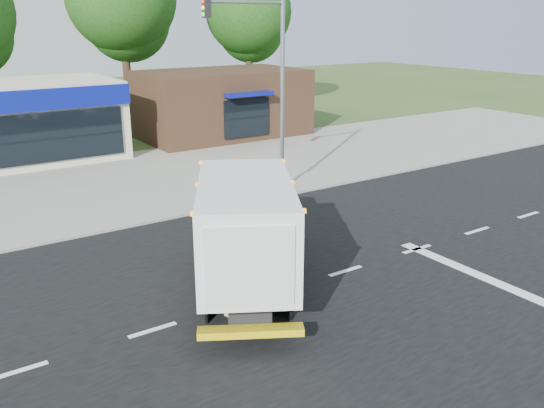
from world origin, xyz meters
name	(u,v)px	position (x,y,z in m)	size (l,w,h in m)	color
ground	(345,271)	(0.00, 0.00, 0.00)	(120.00, 120.00, 0.00)	#385123
road_asphalt	(345,271)	(0.00, 0.00, 0.00)	(60.00, 14.00, 0.02)	black
sidewalk	(213,199)	(0.00, 8.20, 0.06)	(60.00, 2.40, 0.12)	gray
parking_apron	(156,170)	(0.00, 14.00, 0.01)	(60.00, 9.00, 0.02)	gray
lane_markings	(412,276)	(1.35, -1.35, 0.02)	(55.20, 7.00, 0.01)	silver
ems_box_truck	(245,222)	(-2.88, 0.88, 1.84)	(5.47, 7.38, 3.20)	black
emergency_worker	(231,278)	(-4.01, -0.33, 0.97)	(0.79, 0.64, 1.98)	#C6BB84
brown_storefront	(221,103)	(7.00, 19.98, 2.00)	(10.00, 6.70, 4.00)	#382316
traffic_signal_pole	(269,75)	(2.35, 7.60, 4.92)	(3.51, 0.25, 8.00)	gray
background_trees	(47,12)	(-0.85, 28.16, 7.38)	(36.77, 7.39, 12.10)	#332114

